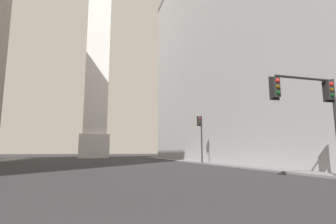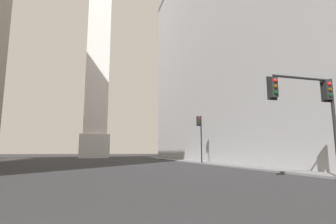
# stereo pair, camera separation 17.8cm
# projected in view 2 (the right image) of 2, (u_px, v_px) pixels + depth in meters

# --- Properties ---
(sidewalk_right) EXTENTS (5.00, 82.25, 0.15)m
(sidewalk_right) POSITION_uv_depth(u_px,v_px,m) (238.00, 165.00, 29.91)
(sidewalk_right) COLOR slate
(sidewalk_right) RESTS_ON ground_plane
(building_right) EXTENTS (18.73, 60.27, 41.86)m
(building_right) POSITION_uv_depth(u_px,v_px,m) (251.00, 38.00, 45.15)
(building_right) COLOR #9E9EA0
(building_right) RESTS_ON ground_plane
(obelisk) EXTENTS (7.38, 7.38, 76.75)m
(obelisk) POSITION_uv_depth(u_px,v_px,m) (100.00, 24.00, 73.01)
(obelisk) COLOR silver
(obelisk) RESTS_ON ground_plane
(traffic_light_near_right) EXTENTS (4.40, 0.52, 5.79)m
(traffic_light_near_right) POSITION_uv_depth(u_px,v_px,m) (313.00, 101.00, 14.72)
(traffic_light_near_right) COLOR black
(traffic_light_near_right) RESTS_ON ground_plane
(traffic_light_mid_right) EXTENTS (0.78, 0.50, 6.39)m
(traffic_light_mid_right) POSITION_uv_depth(u_px,v_px,m) (200.00, 132.00, 35.05)
(traffic_light_mid_right) COLOR black
(traffic_light_mid_right) RESTS_ON ground_plane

